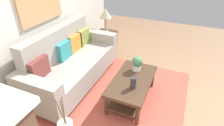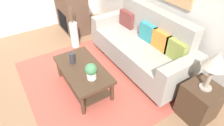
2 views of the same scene
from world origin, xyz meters
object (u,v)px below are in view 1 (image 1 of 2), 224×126
tabletop_vase (133,83)px  throw_pillow_maroon (39,68)px  coffee_table (132,85)px  side_table (106,43)px  throw_pillow_orange (74,43)px  throw_pillow_olive (83,37)px  potted_plant_tabletop (137,63)px  throw_pillow_teal (64,50)px  couch (72,63)px  table_lamp (105,14)px

tabletop_vase → throw_pillow_maroon: bearing=106.9°
coffee_table → side_table: 1.78m
throw_pillow_orange → coffee_table: (-0.34, -1.32, -0.37)m
side_table → throw_pillow_orange: bearing=169.5°
throw_pillow_olive → side_table: size_ratio=0.64×
throw_pillow_orange → potted_plant_tabletop: throw_pillow_orange is taller
throw_pillow_orange → side_table: bearing=-10.5°
throw_pillow_teal → throw_pillow_olive: size_ratio=1.00×
couch → throw_pillow_maroon: size_ratio=5.84×
side_table → throw_pillow_maroon: bearing=174.5°
coffee_table → side_table: size_ratio=1.96×
couch → table_lamp: table_lamp is taller
throw_pillow_maroon → tabletop_vase: throw_pillow_maroon is taller
throw_pillow_teal → throw_pillow_olive: same height
coffee_table → table_lamp: bearing=39.4°
throw_pillow_teal → potted_plant_tabletop: bearing=-78.4°
tabletop_vase → potted_plant_tabletop: 0.50m
coffee_table → couch: bearing=89.0°
throw_pillow_maroon → table_lamp: size_ratio=0.63×
tabletop_vase → couch: bearing=80.0°
coffee_table → tabletop_vase: 0.30m
throw_pillow_orange → tabletop_vase: bearing=-111.4°
throw_pillow_maroon → potted_plant_tabletop: size_ratio=1.37×
throw_pillow_maroon → coffee_table: throw_pillow_maroon is taller
throw_pillow_olive → table_lamp: (0.70, -0.19, 0.31)m
table_lamp → throw_pillow_olive: bearing=164.8°
couch → throw_pillow_maroon: (-0.65, 0.13, 0.25)m
potted_plant_tabletop → side_table: (1.09, 1.11, -0.29)m
throw_pillow_orange → tabletop_vase: size_ratio=1.90×
throw_pillow_maroon → coffee_table: (0.63, -1.32, -0.37)m
throw_pillow_teal → potted_plant_tabletop: size_ratio=1.37×
throw_pillow_teal → coffee_table: throw_pillow_teal is taller
potted_plant_tabletop → side_table: 1.58m
throw_pillow_orange → coffee_table: bearing=-104.6°
throw_pillow_olive → side_table: (0.70, -0.19, -0.40)m
couch → table_lamp: 1.47m
couch → tabletop_vase: (-0.22, -1.27, 0.09)m
throw_pillow_maroon → throw_pillow_orange: 0.97m
throw_pillow_teal → throw_pillow_olive: 0.65m
tabletop_vase → side_table: size_ratio=0.34×
throw_pillow_orange → tabletop_vase: (-0.55, -1.39, -0.16)m
throw_pillow_maroon → throw_pillow_orange: bearing=0.0°
throw_pillow_orange → tabletop_vase: throw_pillow_orange is taller
throw_pillow_olive → potted_plant_tabletop: size_ratio=1.37×
throw_pillow_olive → tabletop_vase: bearing=-122.0°
potted_plant_tabletop → table_lamp: (1.09, 1.11, 0.42)m
table_lamp → throw_pillow_teal: bearing=172.0°
tabletop_vase → coffee_table: bearing=20.3°
coffee_table → table_lamp: size_ratio=1.93×
throw_pillow_teal → throw_pillow_olive: (0.65, 0.00, 0.00)m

